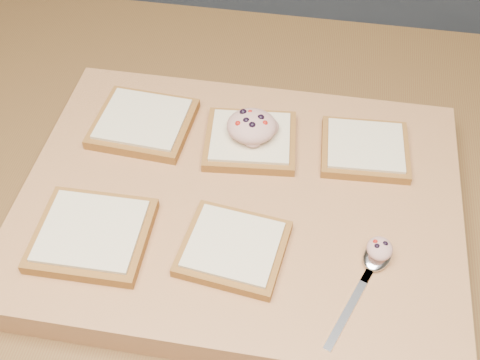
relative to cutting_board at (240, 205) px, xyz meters
The scene contains 10 objects.
island_counter 0.50m from the cutting_board, 18.90° to the left, with size 2.00×0.80×0.90m.
cutting_board is the anchor object (origin of this frame).
bread_far_left 0.18m from the cutting_board, 147.44° to the left, with size 0.13×0.12×0.02m.
bread_far_center 0.09m from the cutting_board, 90.62° to the left, with size 0.13×0.12×0.02m.
bread_far_right 0.18m from the cutting_board, 33.21° to the left, with size 0.12×0.11×0.02m.
bread_near_left 0.19m from the cutting_board, 148.96° to the right, with size 0.13×0.12×0.02m.
bread_near_center 0.09m from the cutting_board, 85.43° to the right, with size 0.13×0.12×0.02m.
tuna_salad_dollop 0.10m from the cutting_board, 89.97° to the left, with size 0.07×0.06×0.03m.
spoon 0.18m from the cutting_board, 24.99° to the right, with size 0.08×0.15×0.01m.
spoon_salad 0.19m from the cutting_board, 21.42° to the right, with size 0.03×0.03×0.02m.
Camera 1 is at (-0.09, -0.53, 1.52)m, focal length 45.00 mm.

